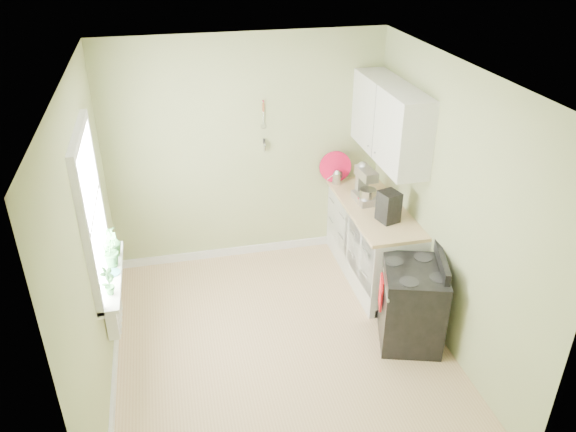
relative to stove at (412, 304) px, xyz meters
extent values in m
cube|color=tan|center=(-1.28, 0.16, -0.43)|extent=(3.20, 3.60, 0.02)
cube|color=white|center=(-1.28, 0.16, 2.29)|extent=(3.20, 3.60, 0.02)
cube|color=#ABB57B|center=(-1.28, 1.97, 0.93)|extent=(3.20, 0.02, 2.70)
cube|color=#ABB57B|center=(-2.89, 0.16, 0.93)|extent=(0.02, 3.60, 2.70)
cube|color=#ABB57B|center=(0.33, 0.16, 0.93)|extent=(0.02, 3.60, 2.70)
cube|color=white|center=(0.02, 1.16, 0.02)|extent=(0.60, 1.60, 0.87)
cube|color=beige|center=(0.01, 1.16, 0.47)|extent=(0.64, 1.60, 0.04)
cube|color=white|center=(0.15, 1.26, 1.43)|extent=(0.35, 1.40, 0.80)
cube|color=white|center=(-2.87, 0.46, 1.13)|extent=(0.02, 1.00, 1.30)
cube|color=white|center=(-2.85, 0.46, 1.82)|extent=(0.06, 1.14, 0.07)
cube|color=white|center=(-2.85, 0.46, 0.45)|extent=(0.06, 1.14, 0.07)
cube|color=white|center=(-2.85, 0.46, 1.13)|extent=(0.04, 1.00, 0.04)
cube|color=white|center=(-2.79, 0.46, 0.46)|extent=(0.18, 1.14, 0.04)
cube|color=white|center=(-2.82, 0.41, 0.13)|extent=(0.12, 0.50, 0.35)
cylinder|color=beige|center=(-1.08, 1.94, 1.46)|extent=(0.02, 0.02, 0.10)
cylinder|color=silver|center=(-1.08, 1.94, 1.34)|extent=(0.01, 0.01, 0.16)
cylinder|color=silver|center=(-1.08, 1.94, 1.00)|extent=(0.01, 0.14, 0.14)
cube|color=black|center=(0.00, 0.00, -0.02)|extent=(0.75, 0.81, 0.79)
cube|color=black|center=(0.00, 0.00, 0.39)|extent=(0.75, 0.81, 0.03)
cube|color=black|center=(0.25, 0.00, 0.46)|extent=(0.25, 0.65, 0.12)
cylinder|color=#B2B2B7|center=(-0.30, 0.00, 0.29)|extent=(0.19, 0.53, 0.02)
cube|color=red|center=(-0.30, 0.09, 0.13)|extent=(0.08, 0.19, 0.33)
cube|color=#B2B2B7|center=(-0.05, 1.29, 0.53)|extent=(0.24, 0.34, 0.09)
cube|color=#B2B2B7|center=(-0.05, 1.43, 0.68)|extent=(0.14, 0.10, 0.24)
cube|color=#B2B2B7|center=(-0.05, 1.31, 0.82)|extent=(0.18, 0.33, 0.11)
sphere|color=#B2B2B7|center=(-0.05, 1.43, 0.86)|extent=(0.13, 0.13, 0.13)
cylinder|color=silver|center=(-0.05, 1.23, 0.60)|extent=(0.18, 0.18, 0.15)
cylinder|color=silver|center=(-0.23, 1.82, 0.56)|extent=(0.10, 0.10, 0.14)
cone|color=silver|center=(-0.23, 1.82, 0.65)|extent=(0.10, 0.10, 0.04)
cylinder|color=silver|center=(-0.30, 1.82, 0.59)|extent=(0.10, 0.02, 0.07)
cube|color=black|center=(0.03, 0.82, 0.66)|extent=(0.24, 0.25, 0.33)
cylinder|color=black|center=(0.00, 0.82, 0.56)|extent=(0.10, 0.10, 0.11)
cylinder|color=#BF0C35|center=(-0.23, 1.88, 0.68)|extent=(0.39, 0.10, 0.38)
cylinder|color=tan|center=(-0.12, 1.24, 0.53)|extent=(0.07, 0.07, 0.07)
cylinder|color=#BF0C35|center=(-0.12, 1.24, 0.57)|extent=(0.08, 0.08, 0.01)
imported|color=#2F6931|center=(-2.78, 0.14, 0.62)|extent=(0.16, 0.17, 0.27)
imported|color=#2F6931|center=(-2.78, 0.60, 0.65)|extent=(0.17, 0.20, 0.33)
imported|color=#2F6931|center=(-2.78, 0.78, 0.64)|extent=(0.23, 0.23, 0.31)
camera|label=1|loc=(-2.17, -4.02, 3.36)|focal=35.00mm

